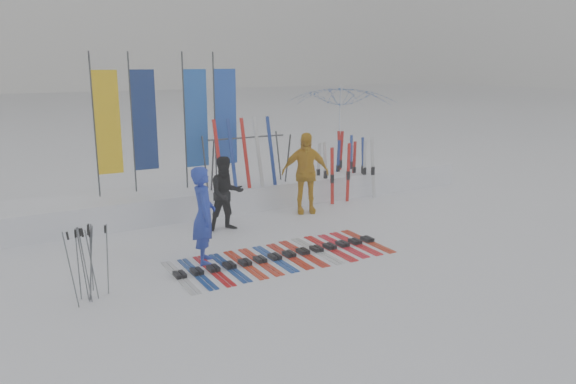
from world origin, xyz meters
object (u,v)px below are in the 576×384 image
tent_canopy (341,133)px  ski_row (282,256)px  ski_rack (247,154)px  person_yellow (305,173)px  person_blue (204,215)px  person_black (226,194)px

tent_canopy → ski_row: tent_canopy is taller
ski_rack → person_yellow: bearing=-42.3°
tent_canopy → ski_rack: bearing=-157.1°
person_blue → person_yellow: bearing=-38.7°
person_blue → person_yellow: person_yellow is taller
person_yellow → tent_canopy: size_ratio=0.60×
person_blue → tent_canopy: tent_canopy is taller
tent_canopy → person_yellow: bearing=-137.2°
person_yellow → person_black: bearing=-148.1°
ski_row → ski_rack: size_ratio=2.03×
person_yellow → ski_rack: size_ratio=0.96×
person_black → ski_rack: (1.16, 1.39, 0.58)m
person_yellow → ski_row: (-2.03, -2.55, -0.94)m
person_blue → person_yellow: (3.36, 2.07, 0.08)m
person_black → tent_canopy: 5.93m
person_black → person_yellow: 2.27m
person_black → ski_rack: ski_rack is taller
person_blue → ski_row: (1.34, -0.49, -0.86)m
tent_canopy → ski_rack: tent_canopy is taller
ski_row → person_blue: bearing=160.0°
person_yellow → ski_rack: bearing=159.1°
person_yellow → ski_row: 3.39m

